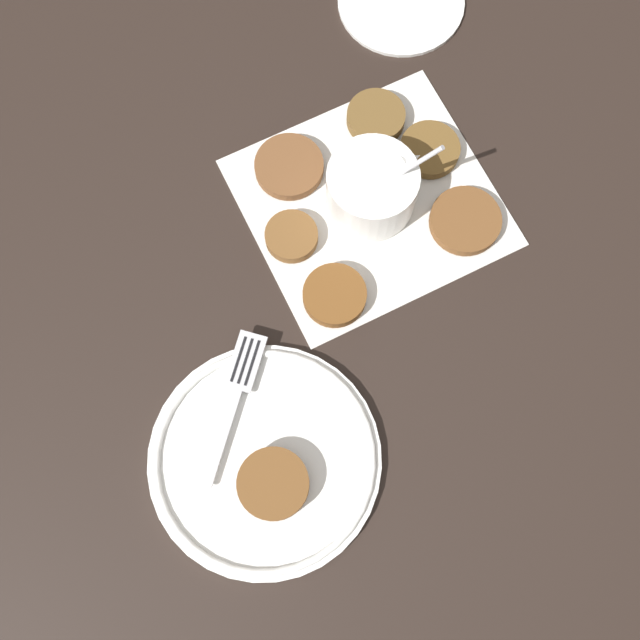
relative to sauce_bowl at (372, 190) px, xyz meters
The scene contains 13 objects.
ground_plane 0.05m from the sauce_bowl, 158.06° to the right, with size 4.00×4.00×0.00m, color black.
napkin 0.03m from the sauce_bowl, 148.69° to the right, with size 0.27×0.25×0.00m.
sauce_bowl is the anchor object (origin of this frame).
fritter_0 0.09m from the sauce_bowl, 12.12° to the left, with size 0.07×0.07×0.01m.
fritter_1 0.10m from the sauce_bowl, 127.76° to the left, with size 0.08×0.08×0.01m.
fritter_2 0.11m from the sauce_bowl, 43.87° to the right, with size 0.08×0.08×0.01m.
fritter_3 0.12m from the sauce_bowl, 138.90° to the right, with size 0.07×0.07×0.02m.
fritter_4 0.10m from the sauce_bowl, 56.33° to the left, with size 0.07×0.07×0.02m.
fritter_5 0.10m from the sauce_bowl, behind, with size 0.06×0.06×0.01m.
serving_plate 0.30m from the sauce_bowl, 140.65° to the right, with size 0.23×0.23×0.02m.
fritter_on_plate 0.32m from the sauce_bowl, 137.37° to the right, with size 0.07×0.07×0.02m.
fork 0.25m from the sauce_bowl, 152.27° to the right, with size 0.13×0.13×0.00m.
extra_saucer 0.26m from the sauce_bowl, 51.64° to the left, with size 0.15×0.15×0.01m.
Camera 1 is at (-0.19, -0.26, 0.75)m, focal length 42.00 mm.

